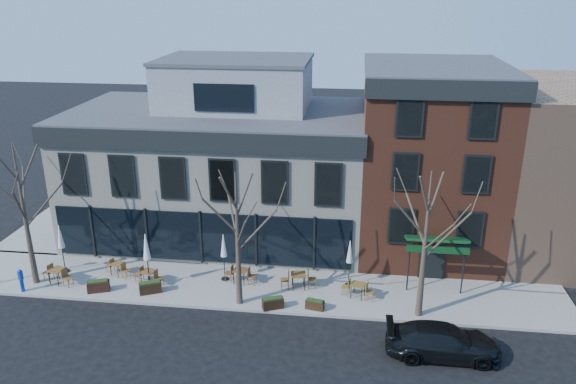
# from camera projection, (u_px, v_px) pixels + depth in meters

# --- Properties ---
(ground) EXTENTS (120.00, 120.00, 0.00)m
(ground) POSITION_uv_depth(u_px,v_px,m) (203.00, 266.00, 32.79)
(ground) COLOR black
(ground) RESTS_ON ground
(sidewalk_front) EXTENTS (33.50, 4.70, 0.15)m
(sidewalk_front) POSITION_uv_depth(u_px,v_px,m) (251.00, 287.00, 30.39)
(sidewalk_front) COLOR gray
(sidewalk_front) RESTS_ON ground
(sidewalk_side) EXTENTS (4.50, 12.00, 0.15)m
(sidewalk_side) POSITION_uv_depth(u_px,v_px,m) (70.00, 216.00, 39.65)
(sidewalk_side) COLOR gray
(sidewalk_side) RESTS_ON ground
(corner_building) EXTENTS (18.39, 10.39, 11.10)m
(corner_building) POSITION_uv_depth(u_px,v_px,m) (221.00, 163.00, 35.85)
(corner_building) COLOR beige
(corner_building) RESTS_ON ground
(red_brick_building) EXTENTS (8.20, 11.78, 11.18)m
(red_brick_building) POSITION_uv_depth(u_px,v_px,m) (429.00, 157.00, 33.95)
(red_brick_building) COLOR brown
(red_brick_building) RESTS_ON ground
(tree_corner) EXTENTS (3.93, 3.98, 7.92)m
(tree_corner) POSITION_uv_depth(u_px,v_px,m) (24.00, 213.00, 29.31)
(tree_corner) COLOR #382B21
(tree_corner) RESTS_ON sidewalk_front
(tree_mid) EXTENTS (3.50, 3.55, 7.04)m
(tree_mid) POSITION_uv_depth(u_px,v_px,m) (238.00, 238.00, 27.49)
(tree_mid) COLOR #382B21
(tree_mid) RESTS_ON sidewalk_front
(tree_right) EXTENTS (3.72, 3.77, 7.48)m
(tree_right) POSITION_uv_depth(u_px,v_px,m) (425.00, 244.00, 26.37)
(tree_right) COLOR #382B21
(tree_right) RESTS_ON sidewalk_front
(parked_sedan) EXTENTS (5.05, 2.11, 1.46)m
(parked_sedan) POSITION_uv_depth(u_px,v_px,m) (443.00, 341.00, 24.69)
(parked_sedan) COLOR black
(parked_sedan) RESTS_ON ground
(call_box) EXTENTS (0.28, 0.26, 1.33)m
(call_box) POSITION_uv_depth(u_px,v_px,m) (21.00, 279.00, 29.59)
(call_box) COLOR #0C33A5
(call_box) RESTS_ON sidewalk_front
(cafe_set_0) EXTENTS (1.97, 1.07, 1.01)m
(cafe_set_0) POSITION_uv_depth(u_px,v_px,m) (58.00, 274.00, 30.48)
(cafe_set_0) COLOR brown
(cafe_set_0) RESTS_ON sidewalk_front
(cafe_set_1) EXTENTS (1.68, 1.05, 0.87)m
(cafe_set_1) POSITION_uv_depth(u_px,v_px,m) (118.00, 268.00, 31.35)
(cafe_set_1) COLOR brown
(cafe_set_1) RESTS_ON sidewalk_front
(cafe_set_2) EXTENTS (1.80, 0.93, 0.92)m
(cafe_set_2) POSITION_uv_depth(u_px,v_px,m) (149.00, 276.00, 30.44)
(cafe_set_2) COLOR brown
(cafe_set_2) RESTS_ON sidewalk_front
(cafe_set_3) EXTENTS (1.85, 0.82, 0.95)m
(cafe_set_3) POSITION_uv_depth(u_px,v_px,m) (241.00, 274.00, 30.56)
(cafe_set_3) COLOR brown
(cafe_set_3) RESTS_ON sidewalk_front
(cafe_set_4) EXTENTS (2.00, 0.91, 1.03)m
(cafe_set_4) POSITION_uv_depth(u_px,v_px,m) (298.00, 279.00, 29.99)
(cafe_set_4) COLOR brown
(cafe_set_4) RESTS_ON sidewalk_front
(cafe_set_5) EXTENTS (1.80, 0.94, 0.93)m
(cafe_set_5) POSITION_uv_depth(u_px,v_px,m) (358.00, 289.00, 29.11)
(cafe_set_5) COLOR brown
(cafe_set_5) RESTS_ON sidewalk_front
(umbrella_0) EXTENTS (0.46, 0.46, 2.88)m
(umbrella_0) POSITION_uv_depth(u_px,v_px,m) (61.00, 239.00, 31.16)
(umbrella_0) COLOR black
(umbrella_0) RESTS_ON sidewalk_front
(umbrella_1) EXTENTS (0.49, 0.49, 3.09)m
(umbrella_1) POSITION_uv_depth(u_px,v_px,m) (146.00, 250.00, 29.59)
(umbrella_1) COLOR black
(umbrella_1) RESTS_ON sidewalk_front
(umbrella_2) EXTENTS (0.43, 0.43, 2.71)m
(umbrella_2) POSITION_uv_depth(u_px,v_px,m) (224.00, 248.00, 30.37)
(umbrella_2) COLOR black
(umbrella_2) RESTS_ON sidewalk_front
(umbrella_4) EXTENTS (0.43, 0.43, 2.68)m
(umbrella_4) POSITION_uv_depth(u_px,v_px,m) (350.00, 254.00, 29.75)
(umbrella_4) COLOR black
(umbrella_4) RESTS_ON sidewalk_front
(planter_0) EXTENTS (1.22, 0.81, 0.63)m
(planter_0) POSITION_uv_depth(u_px,v_px,m) (98.00, 286.00, 29.74)
(planter_0) COLOR black
(planter_0) RESTS_ON sidewalk_front
(planter_1) EXTENTS (1.23, 0.89, 0.64)m
(planter_1) POSITION_uv_depth(u_px,v_px,m) (150.00, 287.00, 29.59)
(planter_1) COLOR black
(planter_1) RESTS_ON sidewalk_front
(planter_2) EXTENTS (1.15, 0.81, 0.60)m
(planter_2) POSITION_uv_depth(u_px,v_px,m) (273.00, 303.00, 28.18)
(planter_2) COLOR black
(planter_2) RESTS_ON sidewalk_front
(planter_3) EXTENTS (0.99, 0.56, 0.52)m
(planter_3) POSITION_uv_depth(u_px,v_px,m) (315.00, 304.00, 28.13)
(planter_3) COLOR black
(planter_3) RESTS_ON sidewalk_front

